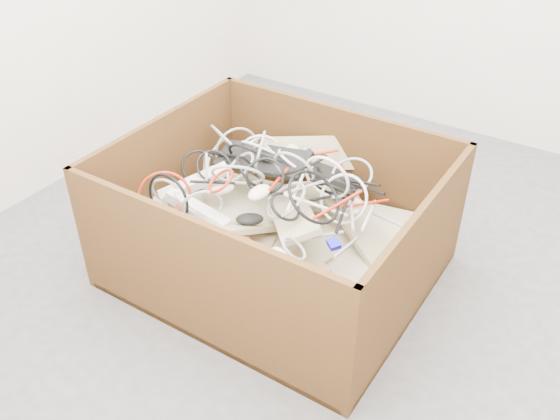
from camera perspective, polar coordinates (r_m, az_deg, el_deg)
The scene contains 8 objects.
ground at distance 2.67m, azimuth 4.57°, elevation -4.55°, with size 3.00×3.00×0.00m, color #49494B.
cardboard_box at distance 2.52m, azimuth -0.56°, elevation -3.03°, with size 1.20×1.00×0.57m.
keyboard_pile at distance 2.47m, azimuth -0.31°, elevation -0.05°, with size 1.14×1.05×0.37m.
mice_scatter at distance 2.33m, azimuth -1.17°, elevation -0.33°, with size 0.64×0.78×0.22m.
power_strip_left at distance 2.54m, azimuth -8.02°, elevation 2.51°, with size 0.30×0.06×0.04m, color silver.
power_strip_right at distance 2.40m, azimuth -7.71°, elevation 0.01°, with size 0.29×0.06×0.04m, color silver.
vga_plug at distance 2.17m, azimuth 5.05°, elevation -3.18°, with size 0.04×0.04×0.02m, color #0F0DCD.
cable_tangle at distance 2.48m, azimuth -1.96°, elevation 3.38°, with size 1.07×0.85×0.43m.
Camera 1 is at (0.94, -1.84, 1.69)m, focal length 39.15 mm.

